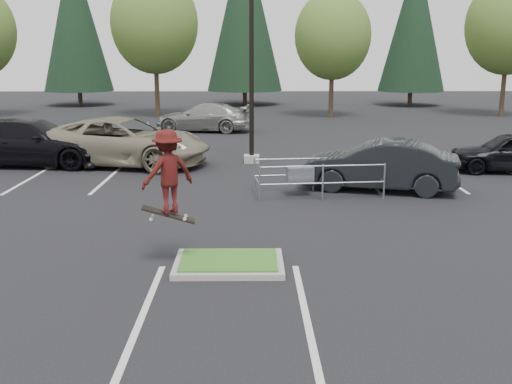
{
  "coord_description": "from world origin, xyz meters",
  "views": [
    {
      "loc": [
        0.43,
        -11.5,
        4.2
      ],
      "look_at": [
        0.57,
        1.5,
        1.21
      ],
      "focal_mm": 42.0,
      "sensor_mm": 36.0,
      "label": 1
    }
  ],
  "objects_px": {
    "decid_d": "(508,29)",
    "car_far_silver": "(204,117)",
    "skateboarder": "(167,172)",
    "car_l_black": "(32,142)",
    "light_pole": "(251,45)",
    "cart_corral": "(304,174)",
    "decid_b": "(155,27)",
    "conif_b": "(244,10)",
    "decid_c": "(332,39)",
    "car_r_charc": "(379,165)",
    "car_r_black": "(512,152)",
    "car_l_tan": "(122,142)",
    "conif_c": "(414,22)",
    "conif_a": "(75,19)"
  },
  "relations": [
    {
      "from": "car_l_black",
      "to": "car_r_charc",
      "type": "distance_m",
      "value": 13.29
    },
    {
      "from": "light_pole",
      "to": "car_l_tan",
      "type": "relative_size",
      "value": 1.52
    },
    {
      "from": "decid_d",
      "to": "car_r_charc",
      "type": "distance_m",
      "value": 27.43
    },
    {
      "from": "decid_b",
      "to": "decid_c",
      "type": "height_order",
      "value": "decid_b"
    },
    {
      "from": "cart_corral",
      "to": "car_r_charc",
      "type": "bearing_deg",
      "value": 10.86
    },
    {
      "from": "decid_d",
      "to": "conif_c",
      "type": "bearing_deg",
      "value": 113.53
    },
    {
      "from": "decid_d",
      "to": "car_l_black",
      "type": "distance_m",
      "value": 32.49
    },
    {
      "from": "car_far_silver",
      "to": "conif_a",
      "type": "bearing_deg",
      "value": -136.52
    },
    {
      "from": "decid_d",
      "to": "car_l_tan",
      "type": "distance_m",
      "value": 29.76
    },
    {
      "from": "conif_c",
      "to": "cart_corral",
      "type": "xyz_separation_m",
      "value": [
        -11.93,
        -33.24,
        -6.17
      ]
    },
    {
      "from": "skateboarder",
      "to": "conif_c",
      "type": "bearing_deg",
      "value": -144.32
    },
    {
      "from": "decid_d",
      "to": "car_far_silver",
      "type": "distance_m",
      "value": 22.36
    },
    {
      "from": "conif_a",
      "to": "skateboarder",
      "type": "bearing_deg",
      "value": -72.23
    },
    {
      "from": "conif_a",
      "to": "cart_corral",
      "type": "distance_m",
      "value": 37.92
    },
    {
      "from": "decid_b",
      "to": "car_l_black",
      "type": "relative_size",
      "value": 1.56
    },
    {
      "from": "conif_a",
      "to": "car_l_tan",
      "type": "distance_m",
      "value": 30.67
    },
    {
      "from": "light_pole",
      "to": "conif_b",
      "type": "xyz_separation_m",
      "value": [
        -0.5,
        28.5,
        3.29
      ]
    },
    {
      "from": "decid_b",
      "to": "skateboarder",
      "type": "xyz_separation_m",
      "value": [
        4.81,
        -30.48,
        -4.1
      ]
    },
    {
      "from": "skateboarder",
      "to": "car_l_black",
      "type": "distance_m",
      "value": 13.35
    },
    {
      "from": "decid_b",
      "to": "car_r_charc",
      "type": "relative_size",
      "value": 2.0
    },
    {
      "from": "car_l_black",
      "to": "car_far_silver",
      "type": "distance_m",
      "value": 12.04
    },
    {
      "from": "conif_b",
      "to": "cart_corral",
      "type": "xyz_separation_m",
      "value": [
        2.07,
        -34.24,
        -7.17
      ]
    },
    {
      "from": "car_l_tan",
      "to": "conif_c",
      "type": "bearing_deg",
      "value": -19.8
    },
    {
      "from": "conif_a",
      "to": "skateboarder",
      "type": "relative_size",
      "value": 6.87
    },
    {
      "from": "conif_b",
      "to": "car_r_charc",
      "type": "bearing_deg",
      "value": -82.35
    },
    {
      "from": "decid_c",
      "to": "cart_corral",
      "type": "relative_size",
      "value": 2.14
    },
    {
      "from": "cart_corral",
      "to": "car_r_black",
      "type": "bearing_deg",
      "value": 18.98
    },
    {
      "from": "light_pole",
      "to": "conif_b",
      "type": "relative_size",
      "value": 0.7
    },
    {
      "from": "car_r_black",
      "to": "decid_b",
      "type": "bearing_deg",
      "value": -135.24
    },
    {
      "from": "car_l_tan",
      "to": "decid_b",
      "type": "bearing_deg",
      "value": 18.18
    },
    {
      "from": "conif_c",
      "to": "car_r_charc",
      "type": "bearing_deg",
      "value": -106.29
    },
    {
      "from": "conif_b",
      "to": "skateboarder",
      "type": "bearing_deg",
      "value": -91.7
    },
    {
      "from": "cart_corral",
      "to": "car_r_charc",
      "type": "distance_m",
      "value": 2.54
    },
    {
      "from": "decid_d",
      "to": "car_r_black",
      "type": "distance_m",
      "value": 22.48
    },
    {
      "from": "conif_b",
      "to": "car_r_black",
      "type": "xyz_separation_m",
      "value": [
        10.0,
        -30.53,
        -7.11
      ]
    },
    {
      "from": "car_r_black",
      "to": "conif_c",
      "type": "bearing_deg",
      "value": 179.15
    },
    {
      "from": "conif_b",
      "to": "car_l_black",
      "type": "height_order",
      "value": "conif_b"
    },
    {
      "from": "car_r_charc",
      "to": "car_l_tan",
      "type": "bearing_deg",
      "value": -101.46
    },
    {
      "from": "conif_b",
      "to": "car_l_tan",
      "type": "height_order",
      "value": "conif_b"
    },
    {
      "from": "conif_b",
      "to": "car_far_silver",
      "type": "xyz_separation_m",
      "value": [
        -2.12,
        -18.5,
        -7.07
      ]
    },
    {
      "from": "cart_corral",
      "to": "decid_c",
      "type": "bearing_deg",
      "value": 74.49
    },
    {
      "from": "decid_c",
      "to": "car_far_silver",
      "type": "bearing_deg",
      "value": -135.98
    },
    {
      "from": "conif_a",
      "to": "conif_b",
      "type": "distance_m",
      "value": 14.03
    },
    {
      "from": "conif_b",
      "to": "car_far_silver",
      "type": "relative_size",
      "value": 2.71
    },
    {
      "from": "light_pole",
      "to": "conif_c",
      "type": "height_order",
      "value": "conif_c"
    },
    {
      "from": "light_pole",
      "to": "cart_corral",
      "type": "bearing_deg",
      "value": -74.67
    },
    {
      "from": "decid_b",
      "to": "car_l_black",
      "type": "distance_m",
      "value": 19.82
    },
    {
      "from": "decid_c",
      "to": "conif_b",
      "type": "relative_size",
      "value": 0.58
    },
    {
      "from": "decid_b",
      "to": "car_r_charc",
      "type": "height_order",
      "value": "decid_b"
    },
    {
      "from": "light_pole",
      "to": "decid_b",
      "type": "distance_m",
      "value": 19.7
    }
  ]
}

